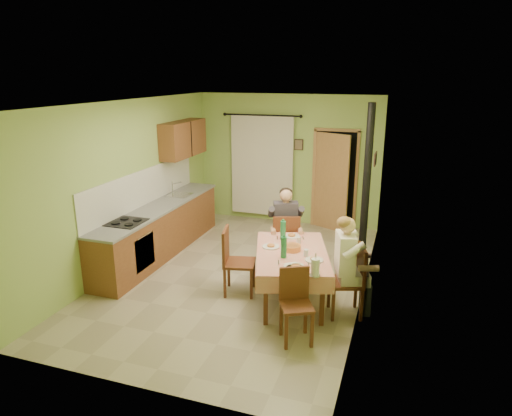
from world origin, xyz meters
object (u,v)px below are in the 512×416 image
(man_far, at_px, (286,220))
(stove_flue, at_px, (364,216))
(man_right, at_px, (347,255))
(chair_right, at_px, (346,295))
(dining_table, at_px, (291,276))
(chair_far, at_px, (285,254))
(chair_left, at_px, (239,275))
(chair_near, at_px, (296,320))

(man_far, height_order, stove_flue, stove_flue)
(man_right, bearing_deg, chair_right, -90.00)
(dining_table, xyz_separation_m, chair_far, (-0.36, 1.00, -0.09))
(chair_right, height_order, chair_left, chair_left)
(chair_far, relative_size, man_far, 0.72)
(chair_near, xyz_separation_m, man_far, (-0.69, 2.04, 0.59))
(dining_table, distance_m, man_far, 1.19)
(dining_table, distance_m, man_right, 0.96)
(dining_table, relative_size, chair_right, 1.90)
(chair_right, relative_size, stove_flue, 0.36)
(chair_near, bearing_deg, man_right, -146.27)
(dining_table, height_order, chair_right, chair_right)
(man_right, bearing_deg, chair_left, 66.55)
(chair_far, xyz_separation_m, stove_flue, (1.24, 0.17, 0.73))
(chair_near, bearing_deg, dining_table, -99.17)
(dining_table, xyz_separation_m, man_far, (-0.37, 1.01, 0.50))
(man_right, bearing_deg, man_far, 26.36)
(dining_table, bearing_deg, chair_near, -89.59)
(chair_right, height_order, man_right, man_right)
(chair_far, xyz_separation_m, man_right, (1.17, -1.17, 0.59))
(chair_near, height_order, chair_right, chair_right)
(chair_near, distance_m, man_right, 1.14)
(chair_far, distance_m, chair_right, 1.66)
(chair_left, relative_size, stove_flue, 0.36)
(dining_table, height_order, man_far, man_far)
(chair_left, distance_m, man_far, 1.27)
(dining_table, bearing_deg, man_far, 92.77)
(chair_right, bearing_deg, man_far, 26.82)
(chair_far, distance_m, man_far, 0.59)
(stove_flue, bearing_deg, dining_table, -126.87)
(stove_flue, bearing_deg, chair_near, -104.30)
(chair_far, height_order, chair_right, chair_far)
(stove_flue, bearing_deg, chair_right, -92.60)
(chair_far, xyz_separation_m, man_far, (-0.01, 0.01, 0.59))
(man_far, xyz_separation_m, man_right, (1.17, -1.18, 0.00))
(chair_left, bearing_deg, chair_far, 142.78)
(dining_table, xyz_separation_m, stove_flue, (0.88, 1.17, 0.64))
(chair_left, bearing_deg, stove_flue, 111.96)
(chair_far, bearing_deg, dining_table, -89.77)
(chair_far, distance_m, man_right, 1.75)
(chair_left, bearing_deg, chair_right, 71.75)
(chair_far, xyz_separation_m, chair_right, (1.18, -1.17, -0.00))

